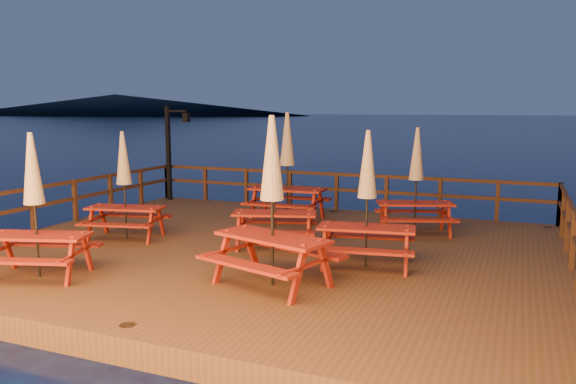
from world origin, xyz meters
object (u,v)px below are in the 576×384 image
Objects in this scene: lamp_post at (172,144)px; picnic_table_1 at (274,186)px; picnic_table_0 at (124,183)px; picnic_table_2 at (367,197)px.

lamp_post is 1.19× the size of picnic_table_1.
picnic_table_1 is at bearing -4.10° from picnic_table_0.
lamp_post is at bearing 99.05° from picnic_table_0.
picnic_table_2 is (5.64, -0.15, 0.06)m from picnic_table_0.
picnic_table_2 is (7.69, -5.10, -0.47)m from lamp_post.
picnic_table_1 reaches higher than picnic_table_0.
picnic_table_2 is at bearing -35.73° from picnic_table_1.
picnic_table_0 is 0.97× the size of picnic_table_1.
picnic_table_2 reaches higher than picnic_table_1.
picnic_table_2 reaches higher than picnic_table_0.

